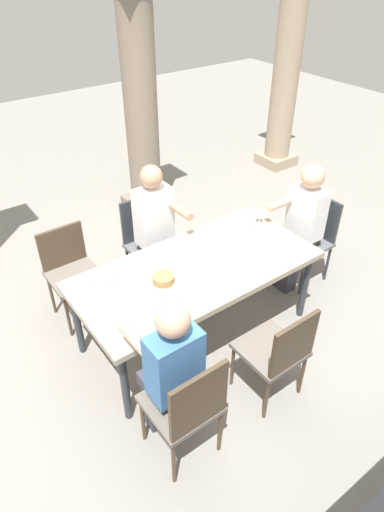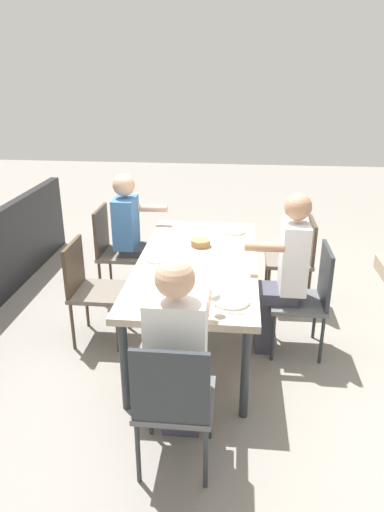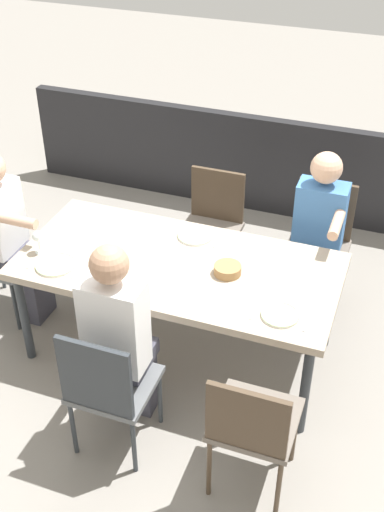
{
  "view_description": "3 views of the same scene",
  "coord_description": "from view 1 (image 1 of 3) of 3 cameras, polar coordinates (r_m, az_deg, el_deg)",
  "views": [
    {
      "loc": [
        -1.74,
        -2.3,
        2.95
      ],
      "look_at": [
        -0.01,
        0.06,
        0.83
      ],
      "focal_mm": 31.06,
      "sensor_mm": 36.0,
      "label": 1
    },
    {
      "loc": [
        3.51,
        0.31,
        2.21
      ],
      "look_at": [
        -0.05,
        -0.05,
        0.76
      ],
      "focal_mm": 32.72,
      "sensor_mm": 36.0,
      "label": 2
    },
    {
      "loc": [
        -1.22,
        3.09,
        3.15
      ],
      "look_at": [
        -0.07,
        -0.05,
        0.79
      ],
      "focal_mm": 45.51,
      "sensor_mm": 36.0,
      "label": 3
    }
  ],
  "objects": [
    {
      "name": "fork_0",
      "position": [
        3.51,
        -13.86,
        -4.21
      ],
      "size": [
        0.02,
        0.17,
        0.01
      ],
      "primitive_type": "cube",
      "rotation": [
        0.0,
        0.0,
        0.03
      ],
      "color": "silver",
      "rests_on": "dining_table"
    },
    {
      "name": "diner_man_white",
      "position": [
        2.94,
        -3.02,
        -14.39
      ],
      "size": [
        0.35,
        0.5,
        1.28
      ],
      "color": "#3F3F4C",
      "rests_on": "ground"
    },
    {
      "name": "chair_head_east",
      "position": [
        4.62,
        15.06,
        2.75
      ],
      "size": [
        0.44,
        0.44,
        0.9
      ],
      "color": "#5B5E61",
      "rests_on": "ground"
    },
    {
      "name": "chair_mid_south",
      "position": [
        3.34,
        11.12,
        -11.78
      ],
      "size": [
        0.44,
        0.44,
        0.89
      ],
      "color": "#6A6158",
      "rests_on": "ground"
    },
    {
      "name": "diner_guest_third",
      "position": [
        4.16,
        -4.41,
        3.41
      ],
      "size": [
        0.35,
        0.49,
        1.34
      ],
      "color": "#3F3F4C",
      "rests_on": "ground"
    },
    {
      "name": "stone_column_far",
      "position": [
        6.86,
        12.19,
        23.22
      ],
      "size": [
        0.49,
        0.49,
        3.09
      ],
      "color": "tan",
      "rests_on": "ground"
    },
    {
      "name": "ground_plane",
      "position": [
        4.13,
        0.55,
        -9.68
      ],
      "size": [
        16.0,
        16.0,
        0.0
      ],
      "primitive_type": "plane",
      "color": "gray"
    },
    {
      "name": "plate_1",
      "position": [
        3.43,
        3.81,
        -3.95
      ],
      "size": [
        0.24,
        0.24,
        0.02
      ],
      "color": "white",
      "rests_on": "dining_table"
    },
    {
      "name": "fork_1",
      "position": [
        3.36,
        1.82,
        -5.01
      ],
      "size": [
        0.02,
        0.17,
        0.01
      ],
      "primitive_type": "cube",
      "rotation": [
        0.0,
        0.0,
        0.02
      ],
      "color": "silver",
      "rests_on": "dining_table"
    },
    {
      "name": "fork_2",
      "position": [
        4.11,
        4.43,
        3.46
      ],
      "size": [
        0.03,
        0.17,
        0.01
      ],
      "primitive_type": "cube",
      "rotation": [
        0.0,
        0.0,
        0.11
      ],
      "color": "silver",
      "rests_on": "dining_table"
    },
    {
      "name": "bread_basket",
      "position": [
        3.47,
        -3.74,
        -2.93
      ],
      "size": [
        0.17,
        0.17,
        0.06
      ],
      "primitive_type": "cylinder",
      "color": "#9E7547",
      "rests_on": "dining_table"
    },
    {
      "name": "plate_2",
      "position": [
        4.19,
        6.01,
        4.17
      ],
      "size": [
        0.25,
        0.25,
        0.02
      ],
      "color": "white",
      "rests_on": "dining_table"
    },
    {
      "name": "chair_west_south",
      "position": [
        2.96,
        -0.57,
        -18.67
      ],
      "size": [
        0.44,
        0.44,
        0.94
      ],
      "color": "#6A6158",
      "rests_on": "ground"
    },
    {
      "name": "diner_woman_green",
      "position": [
        4.4,
        13.76,
        4.01
      ],
      "size": [
        0.5,
        0.35,
        1.29
      ],
      "color": "#3F3F4C",
      "rests_on": "ground"
    },
    {
      "name": "spoon_1",
      "position": [
        3.51,
        5.7,
        -3.08
      ],
      "size": [
        0.02,
        0.17,
        0.01
      ],
      "primitive_type": "cube",
      "rotation": [
        0.0,
        0.0,
        -0.04
      ],
      "color": "silver",
      "rests_on": "dining_table"
    },
    {
      "name": "plate_0",
      "position": [
        3.54,
        -11.7,
        -3.25
      ],
      "size": [
        0.22,
        0.22,
        0.02
      ],
      "color": "white",
      "rests_on": "dining_table"
    },
    {
      "name": "chair_mid_north",
      "position": [
        4.42,
        -5.76,
        2.36
      ],
      "size": [
        0.44,
        0.44,
        0.92
      ],
      "color": "#5B5E61",
      "rests_on": "ground"
    },
    {
      "name": "dining_table",
      "position": [
        3.67,
        0.61,
        -2.15
      ],
      "size": [
        2.04,
        0.97,
        0.75
      ],
      "color": "tan",
      "rests_on": "ground"
    },
    {
      "name": "spoon_0",
      "position": [
        3.59,
        -9.56,
        -2.45
      ],
      "size": [
        0.02,
        0.17,
        0.01
      ],
      "primitive_type": "cube",
      "rotation": [
        0.0,
        0.0,
        -0.04
      ],
      "color": "silver",
      "rests_on": "dining_table"
    },
    {
      "name": "chair_west_north",
      "position": [
        4.14,
        -15.4,
        -1.45
      ],
      "size": [
        0.44,
        0.44,
        0.88
      ],
      "color": "#6A6158",
      "rests_on": "ground"
    },
    {
      "name": "spoon_2",
      "position": [
        4.29,
        7.52,
        4.71
      ],
      "size": [
        0.03,
        0.17,
        0.01
      ],
      "primitive_type": "cube",
      "rotation": [
        0.0,
        0.0,
        -0.06
      ],
      "color": "silver",
      "rests_on": "dining_table"
    },
    {
      "name": "wine_glass_2",
      "position": [
        4.18,
        8.76,
        5.56
      ],
      "size": [
        0.07,
        0.07,
        0.16
      ],
      "color": "white",
      "rests_on": "dining_table"
    },
    {
      "name": "stone_column_centre",
      "position": [
        5.45,
        -6.61,
        18.41
      ],
      "size": [
        0.51,
        0.51,
        2.71
      ],
      "color": "gray",
      "rests_on": "ground"
    }
  ]
}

